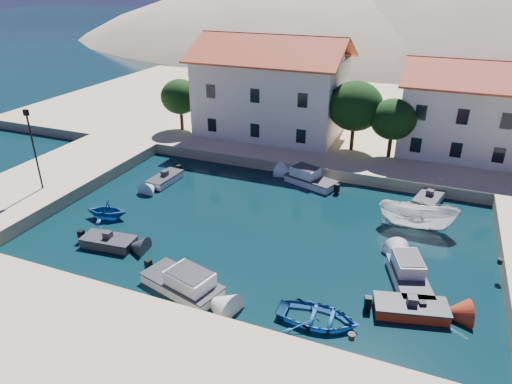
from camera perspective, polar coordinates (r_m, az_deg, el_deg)
ground at (r=24.39m, az=-8.26°, el=-15.80°), size 400.00×400.00×0.00m
quay_west at (r=41.55m, az=-24.49°, el=1.26°), size 8.00×20.00×1.00m
quay_north at (r=56.24m, az=13.28°, el=8.94°), size 80.00×36.00×1.00m
hills at (r=144.97m, az=25.64°, el=7.35°), size 254.00×176.00×99.00m
building_left at (r=47.38m, az=1.98°, el=13.33°), size 14.70×9.45×9.70m
building_mid at (r=45.81m, az=24.39°, el=9.74°), size 10.50×8.40×8.30m
trees at (r=42.77m, az=14.25°, el=9.69°), size 37.30×5.30×6.45m
lamppost at (r=37.81m, az=-26.15°, el=5.62°), size 0.35×0.25×6.22m
bollards at (r=25.42m, az=1.55°, el=-10.22°), size 29.36×9.56×0.30m
motorboat_grey_sw at (r=31.30m, az=-17.92°, el=-5.94°), size 3.61×1.88×1.25m
cabin_cruiser_south at (r=26.28m, az=-9.25°, el=-11.07°), size 5.16×3.24×1.60m
rowboat_south at (r=24.40m, az=7.67°, el=-15.74°), size 4.32×3.17×0.87m
motorboat_red_se at (r=25.78m, az=18.78°, el=-13.64°), size 4.05×2.53×1.25m
cabin_cruiser_east at (r=27.73m, az=18.61°, el=-10.06°), size 3.08×4.67×1.60m
boat_east at (r=33.79m, az=19.29°, el=-4.27°), size 5.37×2.25×2.04m
motorboat_white_ne at (r=37.72m, az=20.80°, el=-0.81°), size 2.47×3.83×1.25m
rowboat_west at (r=34.90m, az=-18.04°, el=-3.09°), size 3.49×3.19×1.57m
motorboat_white_west at (r=39.44m, az=-11.28°, el=1.60°), size 1.76×3.56×1.25m
cabin_cruiser_north at (r=38.44m, az=6.88°, el=1.58°), size 4.70×3.17×1.60m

